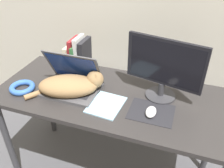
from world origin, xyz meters
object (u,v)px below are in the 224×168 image
at_px(cat, 71,85).
at_px(computer_mouse, 151,112).
at_px(laptop, 72,83).
at_px(notepad, 106,105).
at_px(book_row, 78,56).
at_px(external_monitor, 164,67).
at_px(cable_coil, 22,87).

relative_size(cat, computer_mouse, 4.43).
relative_size(laptop, notepad, 1.52).
height_order(laptop, book_row, book_row).
xyz_separation_m(laptop, notepad, (0.26, -0.09, -0.04)).
distance_m(external_monitor, book_row, 0.62).
height_order(cat, computer_mouse, cat).
bearing_deg(notepad, cat, 170.96).
bearing_deg(cat, notepad, -9.04).
bearing_deg(book_row, cable_coil, -124.17).
xyz_separation_m(computer_mouse, cable_coil, (-0.82, -0.03, -0.00)).
bearing_deg(external_monitor, cable_coil, -165.27).
relative_size(laptop, cat, 0.82).
xyz_separation_m(external_monitor, book_row, (-0.61, 0.12, -0.09)).
height_order(cat, external_monitor, external_monitor).
distance_m(cat, book_row, 0.30).
distance_m(laptop, cable_coil, 0.31).
xyz_separation_m(cat, book_row, (-0.09, 0.28, 0.05)).
bearing_deg(computer_mouse, external_monitor, 83.80).
bearing_deg(cat, laptop, 117.01).
height_order(external_monitor, book_row, external_monitor).
relative_size(cat, external_monitor, 0.97).
bearing_deg(laptop, external_monitor, 11.12).
bearing_deg(book_row, cat, -72.81).
bearing_deg(computer_mouse, notepad, -178.58).
distance_m(laptop, external_monitor, 0.58).
bearing_deg(cat, book_row, 107.19).
distance_m(computer_mouse, book_row, 0.67).
distance_m(book_row, notepad, 0.47).
bearing_deg(laptop, notepad, -18.38).
bearing_deg(cable_coil, notepad, 2.58).
height_order(computer_mouse, cable_coil, cable_coil).
bearing_deg(book_row, notepad, -44.19).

